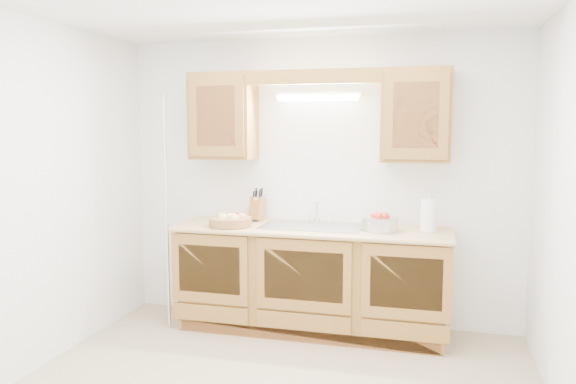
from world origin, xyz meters
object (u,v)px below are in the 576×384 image
(knife_block, at_px, (257,208))
(paper_towel, at_px, (428,216))
(apple_bowl, at_px, (380,223))
(fruit_basket, at_px, (230,220))

(knife_block, bearing_deg, paper_towel, 5.32)
(apple_bowl, bearing_deg, fruit_basket, -174.76)
(fruit_basket, height_order, apple_bowl, apple_bowl)
(paper_towel, bearing_deg, fruit_basket, -174.33)
(paper_towel, height_order, apple_bowl, paper_towel)
(fruit_basket, relative_size, apple_bowl, 1.39)
(knife_block, relative_size, apple_bowl, 0.99)
(knife_block, height_order, paper_towel, paper_towel)
(fruit_basket, distance_m, apple_bowl, 1.25)
(fruit_basket, distance_m, knife_block, 0.36)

